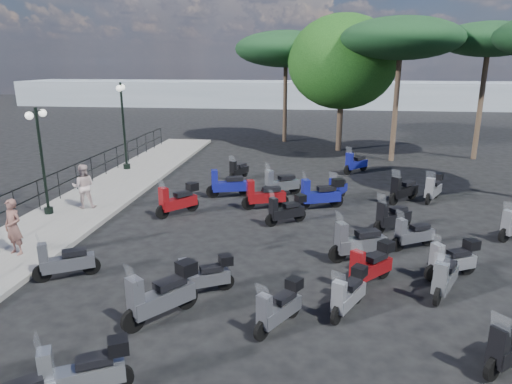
# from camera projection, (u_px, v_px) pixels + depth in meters

# --- Properties ---
(ground) EXTENTS (120.00, 120.00, 0.00)m
(ground) POSITION_uv_depth(u_px,v_px,m) (242.00, 246.00, 13.74)
(ground) COLOR black
(ground) RESTS_ON ground
(sidewalk) EXTENTS (3.00, 30.00, 0.15)m
(sidewalk) POSITION_uv_depth(u_px,v_px,m) (86.00, 205.00, 17.37)
(sidewalk) COLOR slate
(sidewalk) RESTS_ON ground
(railing) EXTENTS (0.04, 26.04, 1.10)m
(railing) POSITION_uv_depth(u_px,v_px,m) (48.00, 185.00, 17.12)
(railing) COLOR black
(railing) RESTS_ON sidewalk
(lamp_post_1) EXTENTS (0.31, 1.10, 3.73)m
(lamp_post_1) POSITION_uv_depth(u_px,v_px,m) (41.00, 155.00, 15.63)
(lamp_post_1) COLOR black
(lamp_post_1) RESTS_ON sidewalk
(lamp_post_2) EXTENTS (0.56, 1.22, 4.25)m
(lamp_post_2) POSITION_uv_depth(u_px,v_px,m) (123.00, 120.00, 22.32)
(lamp_post_2) COLOR black
(lamp_post_2) RESTS_ON sidewalk
(woman) EXTENTS (0.67, 0.54, 1.59)m
(woman) POSITION_uv_depth(u_px,v_px,m) (13.00, 227.00, 12.61)
(woman) COLOR brown
(woman) RESTS_ON sidewalk
(pedestrian_far) EXTENTS (0.95, 0.85, 1.63)m
(pedestrian_far) POSITION_uv_depth(u_px,v_px,m) (83.00, 186.00, 16.65)
(pedestrian_far) COLOR beige
(pedestrian_far) RESTS_ON sidewalk
(scooter_1) EXTENTS (1.47, 0.94, 1.30)m
(scooter_1) POSITION_uv_depth(u_px,v_px,m) (65.00, 262.00, 11.57)
(scooter_1) COLOR black
(scooter_1) RESTS_ON ground
(scooter_2) EXTENTS (1.32, 1.57, 1.49)m
(scooter_2) POSITION_uv_depth(u_px,v_px,m) (161.00, 296.00, 9.68)
(scooter_2) COLOR black
(scooter_2) RESTS_ON ground
(scooter_3) EXTENTS (1.29, 1.48, 1.43)m
(scooter_3) POSITION_uv_depth(u_px,v_px,m) (178.00, 200.00, 16.40)
(scooter_3) COLOR black
(scooter_3) RESTS_ON ground
(scooter_4) EXTENTS (1.82, 0.81, 1.49)m
(scooter_4) POSITION_uv_depth(u_px,v_px,m) (228.00, 185.00, 18.53)
(scooter_4) COLOR black
(scooter_4) RESTS_ON ground
(scooter_5) EXTENTS (0.80, 1.43, 1.22)m
(scooter_5) POSITION_uv_depth(u_px,v_px,m) (238.00, 171.00, 21.40)
(scooter_5) COLOR black
(scooter_5) RESTS_ON ground
(scooter_6) EXTENTS (1.50, 0.93, 1.29)m
(scooter_6) POSITION_uv_depth(u_px,v_px,m) (83.00, 372.00, 7.41)
(scooter_6) COLOR black
(scooter_6) RESTS_ON ground
(scooter_8) EXTENTS (1.38, 0.85, 1.19)m
(scooter_8) POSITION_uv_depth(u_px,v_px,m) (204.00, 276.00, 10.82)
(scooter_8) COLOR black
(scooter_8) RESTS_ON ground
(scooter_9) EXTENTS (1.75, 0.86, 1.45)m
(scooter_9) POSITION_uv_depth(u_px,v_px,m) (264.00, 196.00, 17.07)
(scooter_9) COLOR black
(scooter_9) RESTS_ON ground
(scooter_10) EXTENTS (1.37, 1.06, 1.26)m
(scooter_10) POSITION_uv_depth(u_px,v_px,m) (286.00, 210.00, 15.49)
(scooter_10) COLOR black
(scooter_10) RESTS_ON ground
(scooter_11) EXTENTS (1.59, 1.12, 1.46)m
(scooter_11) POSITION_uv_depth(u_px,v_px,m) (280.00, 184.00, 18.70)
(scooter_11) COLOR black
(scooter_11) RESTS_ON ground
(scooter_13) EXTENTS (0.94, 1.35, 1.21)m
(scooter_13) POSITION_uv_depth(u_px,v_px,m) (279.00, 308.00, 9.40)
(scooter_13) COLOR black
(scooter_13) RESTS_ON ground
(scooter_14) EXTENTS (0.88, 1.37, 1.20)m
(scooter_14) POSITION_uv_depth(u_px,v_px,m) (348.00, 294.00, 9.97)
(scooter_14) COLOR black
(scooter_14) RESTS_ON ground
(scooter_15) EXTENTS (1.72, 0.96, 1.47)m
(scooter_15) POSITION_uv_depth(u_px,v_px,m) (358.00, 243.00, 12.63)
(scooter_15) COLOR black
(scooter_15) RESTS_ON ground
(scooter_16) EXTENTS (1.78, 0.92, 1.49)m
(scooter_16) POSITION_uv_depth(u_px,v_px,m) (321.00, 194.00, 17.07)
(scooter_16) COLOR black
(scooter_16) RESTS_ON ground
(scooter_17) EXTENTS (0.83, 1.47, 1.25)m
(scooter_17) POSITION_uv_depth(u_px,v_px,m) (337.00, 189.00, 18.20)
(scooter_17) COLOR black
(scooter_17) RESTS_ON ground
(scooter_19) EXTENTS (0.90, 1.47, 1.28)m
(scooter_19) POSITION_uv_depth(u_px,v_px,m) (445.00, 279.00, 10.70)
(scooter_19) COLOR black
(scooter_19) RESTS_ON ground
(scooter_20) EXTENTS (1.26, 1.32, 1.33)m
(scooter_20) POSITION_uv_depth(u_px,v_px,m) (371.00, 266.00, 11.22)
(scooter_20) COLOR black
(scooter_20) RESTS_ON ground
(scooter_21) EXTENTS (1.47, 0.90, 1.27)m
(scooter_21) POSITION_uv_depth(u_px,v_px,m) (452.00, 260.00, 11.60)
(scooter_21) COLOR black
(scooter_21) RESTS_ON ground
(scooter_22) EXTENTS (1.37, 1.15, 1.34)m
(scooter_22) POSITION_uv_depth(u_px,v_px,m) (392.00, 217.00, 14.83)
(scooter_22) COLOR black
(scooter_22) RESTS_ON ground
(scooter_23) EXTENTS (1.26, 1.34, 1.38)m
(scooter_23) POSITION_uv_depth(u_px,v_px,m) (355.00, 164.00, 22.61)
(scooter_23) COLOR black
(scooter_23) RESTS_ON ground
(scooter_25) EXTENTS (1.28, 1.14, 1.29)m
(scooter_25) POSITION_uv_depth(u_px,v_px,m) (511.00, 347.00, 8.12)
(scooter_25) COLOR black
(scooter_25) RESTS_ON ground
(scooter_26) EXTENTS (1.42, 0.90, 1.25)m
(scooter_26) POSITION_uv_depth(u_px,v_px,m) (413.00, 235.00, 13.43)
(scooter_26) COLOR black
(scooter_26) RESTS_ON ground
(scooter_28) EXTENTS (0.97, 1.53, 1.33)m
(scooter_28) POSITION_uv_depth(u_px,v_px,m) (433.00, 189.00, 18.05)
(scooter_28) COLOR black
(scooter_28) RESTS_ON ground
(scooter_29) EXTENTS (1.30, 1.36, 1.41)m
(scooter_29) POSITION_uv_depth(u_px,v_px,m) (403.00, 190.00, 17.86)
(scooter_29) COLOR black
(scooter_29) RESTS_ON ground
(broadleaf_tree) EXTENTS (6.53, 6.53, 8.10)m
(broadleaf_tree) POSITION_uv_depth(u_px,v_px,m) (343.00, 62.00, 27.11)
(broadleaf_tree) COLOR #38281E
(broadleaf_tree) RESTS_ON ground
(pine_0) EXTENTS (6.36, 6.36, 7.64)m
(pine_0) POSITION_uv_depth(u_px,v_px,m) (401.00, 39.00, 23.81)
(pine_0) COLOR #38281E
(pine_0) RESTS_ON ground
(pine_1) EXTENTS (5.29, 5.29, 7.42)m
(pine_1) POSITION_uv_depth(u_px,v_px,m) (489.00, 40.00, 24.27)
(pine_1) COLOR #38281E
(pine_1) RESTS_ON ground
(pine_2) EXTENTS (6.79, 6.79, 7.34)m
(pine_2) POSITION_uv_depth(u_px,v_px,m) (286.00, 49.00, 30.08)
(pine_2) COLOR #38281E
(pine_2) RESTS_ON ground
(distant_hills) EXTENTS (70.00, 8.00, 3.00)m
(distant_hills) POSITION_uv_depth(u_px,v_px,m) (299.00, 94.00, 56.25)
(distant_hills) COLOR gray
(distant_hills) RESTS_ON ground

